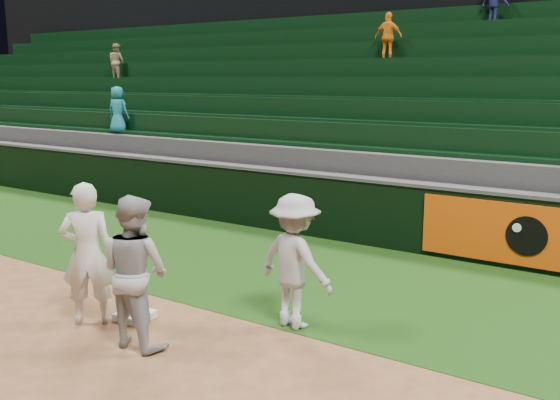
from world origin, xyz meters
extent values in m
plane|color=brown|center=(0.00, 0.00, 0.00)|extent=(70.00, 70.00, 0.00)
cube|color=#13340D|center=(0.00, 3.00, 0.00)|extent=(36.00, 4.20, 0.01)
cube|color=white|center=(-0.28, 0.15, 0.05)|extent=(0.43, 0.43, 0.09)
imported|color=silver|center=(-0.65, -0.24, 0.90)|extent=(0.78, 0.76, 1.81)
imported|color=#9C9FA6|center=(0.33, -0.37, 0.88)|extent=(0.86, 0.67, 1.77)
imported|color=#A6A9B4|center=(1.56, 1.10, 0.84)|extent=(1.17, 0.79, 1.67)
cube|color=black|center=(0.00, 5.20, 0.60)|extent=(36.00, 0.35, 1.20)
cube|color=#D84C0A|center=(3.00, 5.01, 0.60)|extent=(2.60, 0.05, 1.00)
cylinder|color=black|center=(3.40, 4.98, 0.60)|extent=(0.64, 0.02, 0.64)
cylinder|color=white|center=(3.25, 4.96, 0.72)|extent=(0.14, 0.02, 0.14)
cube|color=#424244|center=(0.00, 5.20, 1.22)|extent=(36.00, 0.40, 0.06)
cube|color=#333335|center=(0.00, 5.92, 0.82)|extent=(36.00, 0.85, 1.65)
cube|color=black|center=(0.00, 6.18, 1.90)|extent=(36.00, 0.14, 0.50)
cube|color=black|center=(0.00, 6.01, 1.69)|extent=(36.00, 0.45, 0.08)
cube|color=#333335|center=(0.00, 6.78, 1.05)|extent=(36.00, 0.85, 2.10)
cube|color=black|center=(0.00, 7.03, 2.35)|extent=(36.00, 0.14, 0.50)
cube|color=black|center=(0.00, 6.86, 2.14)|extent=(36.00, 0.45, 0.08)
cube|color=#333335|center=(0.00, 7.62, 1.27)|extent=(36.00, 0.85, 2.55)
cube|color=black|center=(0.00, 7.88, 2.80)|extent=(36.00, 0.14, 0.50)
cube|color=black|center=(0.00, 7.71, 2.59)|extent=(36.00, 0.45, 0.08)
cube|color=#333335|center=(0.00, 8.47, 1.50)|extent=(36.00, 0.85, 3.00)
cube|color=black|center=(0.00, 8.73, 3.25)|extent=(36.00, 0.14, 0.50)
cube|color=black|center=(0.00, 8.56, 3.04)|extent=(36.00, 0.45, 0.08)
cube|color=#333335|center=(0.00, 9.32, 1.73)|extent=(36.00, 0.85, 3.45)
cube|color=black|center=(0.00, 9.58, 3.70)|extent=(36.00, 0.14, 0.50)
cube|color=black|center=(0.00, 9.41, 3.49)|extent=(36.00, 0.45, 0.08)
cube|color=#333335|center=(0.00, 10.18, 1.95)|extent=(36.00, 0.85, 3.90)
cube|color=black|center=(0.00, 10.43, 4.15)|extent=(36.00, 0.14, 0.50)
cube|color=black|center=(0.00, 10.26, 3.94)|extent=(36.00, 0.45, 0.08)
cube|color=#333335|center=(0.00, 11.02, 2.17)|extent=(36.00, 0.85, 4.35)
cube|color=black|center=(0.00, 11.28, 4.60)|extent=(36.00, 0.14, 0.50)
cube|color=black|center=(0.00, 11.11, 4.39)|extent=(36.00, 0.45, 0.08)
imported|color=#187285|center=(-6.89, 5.88, 2.25)|extent=(0.64, 0.48, 1.19)
imported|color=orange|center=(-1.02, 9.28, 4.03)|extent=(0.69, 0.32, 1.16)
imported|color=#A1885E|center=(-9.72, 8.43, 3.55)|extent=(0.53, 0.42, 1.09)
camera|label=1|loc=(5.51, -5.08, 3.04)|focal=40.00mm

